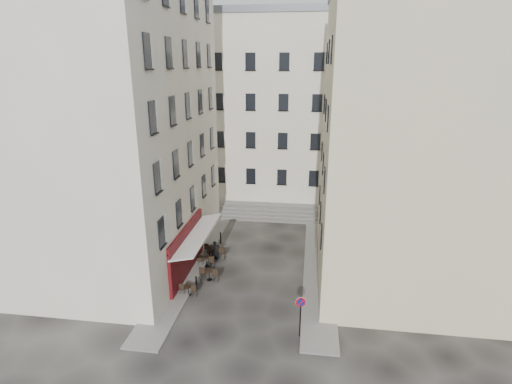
% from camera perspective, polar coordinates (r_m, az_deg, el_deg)
% --- Properties ---
extents(ground, '(90.00, 90.00, 0.00)m').
position_cam_1_polar(ground, '(26.79, -1.00, -13.20)').
color(ground, black).
rests_on(ground, ground).
extents(sidewalk_left, '(2.00, 22.00, 0.12)m').
position_cam_1_polar(sidewalk_left, '(31.08, -8.15, -8.61)').
color(sidewalk_left, slate).
rests_on(sidewalk_left, ground).
extents(sidewalk_right, '(2.00, 18.00, 0.12)m').
position_cam_1_polar(sidewalk_right, '(29.13, 8.88, -10.56)').
color(sidewalk_right, slate).
rests_on(sidewalk_right, ground).
extents(building_left, '(12.20, 16.20, 20.60)m').
position_cam_1_polar(building_left, '(29.50, -21.04, 9.86)').
color(building_left, beige).
rests_on(building_left, ground).
extents(building_right, '(12.20, 14.20, 18.60)m').
position_cam_1_polar(building_right, '(27.41, 22.54, 7.04)').
color(building_right, beige).
rests_on(building_right, ground).
extents(building_back, '(18.20, 10.20, 18.60)m').
position_cam_1_polar(building_back, '(42.15, 1.66, 11.72)').
color(building_back, beige).
rests_on(building_back, ground).
extents(cafe_storefront, '(1.74, 7.30, 3.50)m').
position_cam_1_polar(cafe_storefront, '(27.67, -9.64, -7.98)').
color(cafe_storefront, '#410A09').
rests_on(cafe_storefront, ground).
extents(stone_steps, '(9.00, 3.15, 0.80)m').
position_cam_1_polar(stone_steps, '(37.88, 1.96, -2.90)').
color(stone_steps, '#63605E').
rests_on(stone_steps, ground).
extents(bollard_near, '(0.12, 0.12, 0.98)m').
position_cam_1_polar(bollard_near, '(26.33, -8.53, -12.69)').
color(bollard_near, black).
rests_on(bollard_near, ground).
extents(bollard_mid, '(0.12, 0.12, 0.98)m').
position_cam_1_polar(bollard_mid, '(29.28, -6.61, -9.28)').
color(bollard_mid, black).
rests_on(bollard_mid, ground).
extents(bollard_far, '(0.12, 0.12, 0.98)m').
position_cam_1_polar(bollard_far, '(32.33, -5.07, -6.49)').
color(bollard_far, black).
rests_on(bollard_far, ground).
extents(no_parking_sign, '(0.53, 0.15, 2.36)m').
position_cam_1_polar(no_parking_sign, '(21.71, 6.38, -16.30)').
color(no_parking_sign, black).
rests_on(no_parking_sign, ground).
extents(bistro_table_a, '(1.14, 0.54, 0.80)m').
position_cam_1_polar(bistro_table_a, '(25.94, -9.62, -13.55)').
color(bistro_table_a, black).
rests_on(bistro_table_a, ground).
extents(bistro_table_b, '(1.33, 0.62, 0.93)m').
position_cam_1_polar(bistro_table_b, '(27.29, -6.67, -11.54)').
color(bistro_table_b, black).
rests_on(bistro_table_b, ground).
extents(bistro_table_c, '(1.27, 0.59, 0.89)m').
position_cam_1_polar(bistro_table_c, '(29.02, -7.12, -9.71)').
color(bistro_table_c, black).
rests_on(bistro_table_c, ground).
extents(bistro_table_d, '(1.38, 0.65, 0.97)m').
position_cam_1_polar(bistro_table_d, '(30.07, -5.70, -8.53)').
color(bistro_table_d, black).
rests_on(bistro_table_d, ground).
extents(bistro_table_e, '(1.14, 0.53, 0.80)m').
position_cam_1_polar(bistro_table_e, '(30.82, -6.30, -8.05)').
color(bistro_table_e, black).
rests_on(bistro_table_e, ground).
extents(pedestrian, '(0.68, 0.62, 1.55)m').
position_cam_1_polar(pedestrian, '(29.61, -5.92, -8.38)').
color(pedestrian, black).
rests_on(pedestrian, ground).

